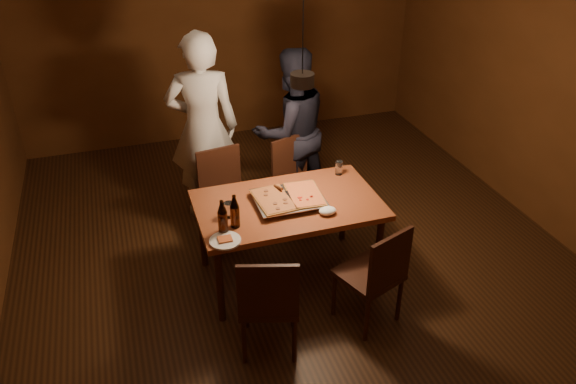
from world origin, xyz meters
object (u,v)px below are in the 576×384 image
object	(u,v)px
chair_far_right	(296,174)
chair_near_right	(378,269)
beer_bottle_a	(223,217)
beer_bottle_b	(235,211)
diner_white	(203,128)
dining_table	(288,210)
chair_far_left	(224,187)
plate_slice	(225,240)
chair_near_left	(269,297)
pizza_tray	(288,200)
diner_dark	(291,131)
pendant_lamp	(302,79)

from	to	relation	value
chair_far_right	chair_near_right	size ratio (longest dim) A/B	0.99
chair_near_right	beer_bottle_a	world-z (taller)	beer_bottle_a
beer_bottle_b	diner_white	distance (m)	1.46
diner_white	chair_far_right	bearing A→B (deg)	160.13
dining_table	chair_near_right	size ratio (longest dim) A/B	2.77
chair_far_left	plate_slice	xyz separation A→B (m)	(-0.23, -1.13, 0.22)
chair_near_left	pizza_tray	bearing A→B (deg)	80.08
beer_bottle_b	plate_slice	size ratio (longest dim) A/B	1.17
pizza_tray	diner_white	world-z (taller)	diner_white
dining_table	diner_dark	world-z (taller)	diner_dark
dining_table	beer_bottle_a	xyz separation A→B (m)	(-0.59, -0.26, 0.21)
pizza_tray	beer_bottle_b	xyz separation A→B (m)	(-0.49, -0.20, 0.11)
dining_table	chair_near_left	distance (m)	0.92
dining_table	pendant_lamp	bearing A→B (deg)	30.65
beer_bottle_a	pendant_lamp	world-z (taller)	pendant_lamp
dining_table	pendant_lamp	distance (m)	1.10
pizza_tray	plate_slice	distance (m)	0.71
chair_far_left	chair_far_right	world-z (taller)	same
beer_bottle_b	pendant_lamp	world-z (taller)	pendant_lamp
chair_near_right	beer_bottle_a	distance (m)	1.22
pizza_tray	pendant_lamp	xyz separation A→B (m)	(0.13, 0.08, 0.99)
beer_bottle_a	chair_far_left	bearing A→B (deg)	78.26
plate_slice	pendant_lamp	xyz separation A→B (m)	(0.74, 0.46, 1.00)
pendant_lamp	chair_near_left	bearing A→B (deg)	-121.24
beer_bottle_a	chair_near_right	bearing A→B (deg)	-26.31
chair_far_right	plate_slice	world-z (taller)	chair_far_right
beer_bottle_b	diner_white	bearing A→B (deg)	88.64
chair_far_right	chair_far_left	bearing A→B (deg)	-16.49
pizza_tray	diner_white	size ratio (longest dim) A/B	0.29
dining_table	beer_bottle_b	distance (m)	0.57
chair_far_left	plate_slice	world-z (taller)	chair_far_left
chair_far_left	diner_dark	distance (m)	0.92
chair_far_left	diner_dark	xyz separation A→B (m)	(0.78, 0.38, 0.30)
chair_near_right	beer_bottle_b	size ratio (longest dim) A/B	1.97
pizza_tray	diner_dark	bearing A→B (deg)	74.39
chair_near_left	beer_bottle_b	bearing A→B (deg)	114.35
diner_white	plate_slice	bearing A→B (deg)	94.78
chair_near_right	pizza_tray	distance (m)	0.92
chair_far_left	chair_near_left	bearing A→B (deg)	80.18
plate_slice	diner_white	xyz separation A→B (m)	(0.15, 1.63, 0.18)
pizza_tray	diner_white	distance (m)	1.35
beer_bottle_a	diner_dark	bearing A→B (deg)	54.51
chair_far_left	pendant_lamp	xyz separation A→B (m)	(0.52, -0.68, 1.22)
beer_bottle_a	beer_bottle_b	size ratio (longest dim) A/B	1.02
chair_far_right	beer_bottle_a	world-z (taller)	beer_bottle_a
chair_near_left	beer_bottle_a	world-z (taller)	beer_bottle_a
diner_white	dining_table	bearing A→B (deg)	120.03
beer_bottle_a	beer_bottle_b	world-z (taller)	beer_bottle_a
chair_near_left	diner_white	distance (m)	2.11
plate_slice	pendant_lamp	size ratio (longest dim) A/B	0.21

